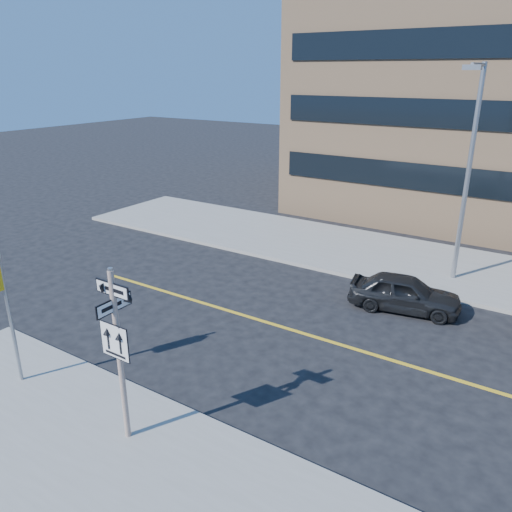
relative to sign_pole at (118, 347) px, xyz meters
The scene contains 5 objects.
ground 3.50m from the sign_pole, 90.00° to the left, with size 120.00×120.00×0.00m, color black.
sign_pole is the anchor object (origin of this frame).
parked_car_a 10.56m from the sign_pole, 72.46° to the left, with size 3.76×1.51×1.28m, color black.
streetlight_a 14.05m from the sign_pole, 73.23° to the left, with size 0.55×2.25×8.00m.
building_brick 28.36m from the sign_pole, 85.84° to the left, with size 18.00×18.00×18.00m, color tan.
Camera 1 is at (7.37, -8.57, 7.85)m, focal length 35.00 mm.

